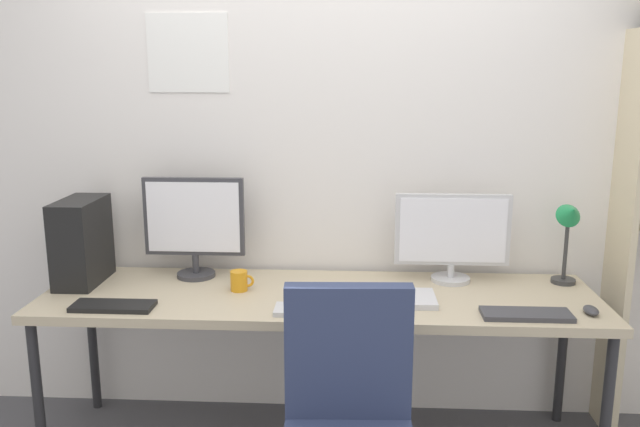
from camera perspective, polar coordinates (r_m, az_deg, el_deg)
wall_back at (r=3.18m, az=0.37°, el=5.14°), size 4.83×0.11×2.60m
desk at (r=2.91m, az=-0.06°, el=-7.88°), size 2.43×0.68×0.74m
monitor_left at (r=3.12m, az=-10.92°, el=-0.80°), size 0.47×0.18×0.48m
monitor_right at (r=3.06m, az=11.45°, el=-1.83°), size 0.53×0.18×0.41m
pc_tower at (r=3.19m, az=-20.05°, el=-2.30°), size 0.17×0.34×0.39m
desk_lamp at (r=3.15m, az=20.90°, el=-1.09°), size 0.11×0.15×0.41m
keyboard_left at (r=2.85m, az=-17.59°, el=-7.69°), size 0.33×0.13×0.02m
keyboard_center at (r=2.68m, az=-0.34°, el=-8.42°), size 0.34×0.13×0.02m
keyboard_right at (r=2.76m, az=17.54°, el=-8.38°), size 0.35×0.13×0.02m
computer_mouse at (r=2.87m, az=22.54°, el=-7.80°), size 0.06×0.10×0.03m
laptop_closed at (r=2.82m, az=6.78°, el=-7.35°), size 0.32×0.22×0.02m
coffee_mug at (r=2.94m, az=-7.03°, el=-5.84°), size 0.11×0.08×0.09m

